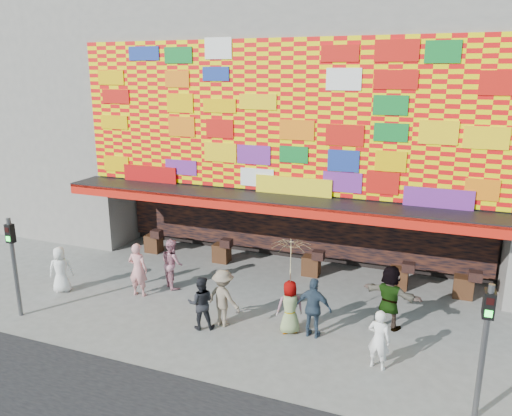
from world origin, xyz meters
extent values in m
plane|color=slate|center=(0.00, 0.00, 0.00)|extent=(90.00, 90.00, 0.00)
cube|color=gray|center=(0.00, 8.00, 6.50)|extent=(15.00, 8.00, 7.00)
cube|color=black|center=(0.00, 9.00, 1.50)|extent=(15.00, 6.00, 3.00)
cube|color=gray|center=(-7.30, 5.00, 1.50)|extent=(0.40, 2.00, 3.00)
cube|color=gray|center=(7.30, 5.00, 1.50)|extent=(0.40, 2.00, 3.00)
cube|color=black|center=(0.00, 3.40, 3.00)|extent=(15.20, 1.60, 0.12)
cube|color=red|center=(0.00, 2.62, 2.85)|extent=(15.20, 0.04, 0.35)
cube|color=#FFEF00|center=(0.00, 3.96, 5.55)|extent=(14.80, 0.08, 4.90)
cube|color=black|center=(0.00, 5.85, 1.55)|extent=(14.00, 0.25, 2.50)
cube|color=gray|center=(-13.00, 8.00, 6.00)|extent=(11.00, 8.00, 12.00)
cylinder|color=#59595B|center=(-6.20, -1.50, 1.50)|extent=(0.12, 0.12, 3.00)
cube|color=black|center=(-6.20, -1.50, 2.55)|extent=(0.22, 0.18, 0.55)
cube|color=black|center=(-6.20, -1.59, 2.68)|extent=(0.14, 0.02, 0.14)
cube|color=#19E533|center=(-6.20, -1.59, 2.42)|extent=(0.14, 0.02, 0.14)
cylinder|color=#59595B|center=(6.20, -1.50, 1.50)|extent=(0.12, 0.12, 3.00)
cube|color=black|center=(6.20, -1.50, 2.55)|extent=(0.22, 0.18, 0.55)
cube|color=black|center=(6.20, -1.59, 2.68)|extent=(0.14, 0.02, 0.14)
cube|color=#19E533|center=(6.20, -1.59, 2.42)|extent=(0.14, 0.02, 0.14)
imported|color=white|center=(-6.23, 0.28, 0.77)|extent=(0.89, 0.82, 1.53)
imported|color=pink|center=(-3.72, 0.96, 0.88)|extent=(0.68, 0.47, 1.77)
imported|color=black|center=(-0.86, -0.22, 0.76)|extent=(0.92, 0.84, 1.53)
imported|color=#80715D|center=(-0.35, 0.17, 0.83)|extent=(1.19, 0.85, 1.66)
imported|color=#304154|center=(2.19, 0.47, 0.84)|extent=(1.02, 0.48, 1.69)
imported|color=gray|center=(4.02, 1.74, 0.92)|extent=(1.79, 0.98, 1.84)
imported|color=gray|center=(1.52, 0.45, 0.76)|extent=(0.88, 0.79, 1.51)
imported|color=white|center=(4.04, -0.40, 0.76)|extent=(0.62, 0.48, 1.52)
imported|color=#C17D8E|center=(-3.05, 1.94, 0.83)|extent=(1.03, 1.00, 1.67)
imported|color=#F1E598|center=(1.52, 0.45, 2.20)|extent=(1.45, 1.46, 1.00)
cylinder|color=#4C3326|center=(1.52, 0.45, 1.25)|extent=(0.02, 0.02, 1.00)
camera|label=1|loc=(5.20, -11.46, 6.96)|focal=35.00mm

